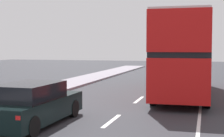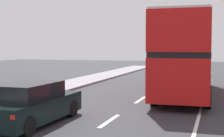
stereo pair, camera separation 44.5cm
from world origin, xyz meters
The scene contains 3 objects.
lane_paint_markings centered at (1.91, 8.30, 0.00)m, with size 3.15×46.00×0.01m.
double_decker_bus_red centered at (2.02, 14.60, 2.28)m, with size 2.82×11.16×4.25m.
hatchback_car_near centered at (-2.44, 5.80, 0.69)m, with size 1.92×4.44×1.43m.
Camera 2 is at (3.63, -4.03, 2.62)m, focal length 53.16 mm.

